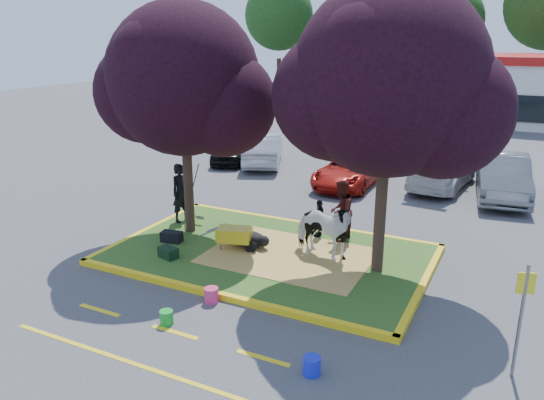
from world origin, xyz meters
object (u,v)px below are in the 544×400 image
at_px(bucket_green, 166,317).
at_px(calf, 249,239).
at_px(wheelbarrow, 235,235).
at_px(car_black, 230,149).
at_px(cow, 323,230).
at_px(bucket_blue, 312,366).
at_px(handler, 181,193).
at_px(sign_post, 522,310).
at_px(bucket_pink, 211,295).
at_px(car_silver, 263,149).

bearing_deg(bucket_green, calf, 94.55).
xyz_separation_m(wheelbarrow, car_black, (-5.71, 9.37, 0.05)).
bearing_deg(cow, bucket_blue, -150.07).
bearing_deg(wheelbarrow, calf, 43.76).
height_order(handler, bucket_green, handler).
distance_m(sign_post, bucket_pink, 6.27).
relative_size(handler, sign_post, 0.86).
relative_size(bucket_pink, bucket_blue, 1.00).
bearing_deg(car_silver, wheelbarrow, 90.39).
distance_m(cow, sign_post, 5.64).
height_order(handler, car_black, handler).
distance_m(handler, sign_post, 10.36).
distance_m(cow, wheelbarrow, 2.39).
xyz_separation_m(calf, car_silver, (-4.32, 9.22, 0.36)).
xyz_separation_m(wheelbarrow, bucket_green, (0.56, -3.75, -0.42)).
bearing_deg(bucket_blue, bucket_pink, 154.27).
bearing_deg(cow, sign_post, -111.70).
xyz_separation_m(handler, bucket_blue, (6.50, -5.25, -0.89)).
bearing_deg(wheelbarrow, handler, 137.93).
bearing_deg(handler, bucket_green, -130.95).
relative_size(cow, car_black, 0.49).
bearing_deg(wheelbarrow, car_silver, 96.62).
bearing_deg(cow, calf, 105.05).
xyz_separation_m(calf, handler, (-2.85, 0.86, 0.70)).
bearing_deg(bucket_green, wheelbarrow, 98.45).
xyz_separation_m(handler, car_silver, (-1.47, 8.36, -0.34)).
height_order(sign_post, car_silver, sign_post).
bearing_deg(handler, car_silver, 26.63).
relative_size(bucket_green, bucket_pink, 0.89).
relative_size(calf, wheelbarrow, 0.61).
relative_size(cow, wheelbarrow, 1.10).
bearing_deg(sign_post, car_black, 116.39).
relative_size(wheelbarrow, bucket_pink, 4.78).
bearing_deg(sign_post, cow, 126.80).
bearing_deg(calf, car_black, 105.21).
bearing_deg(bucket_green, car_silver, 109.19).
xyz_separation_m(handler, bucket_green, (3.18, -5.01, -0.91)).
height_order(calf, car_silver, car_silver).
relative_size(bucket_pink, car_black, 0.09).
distance_m(sign_post, bucket_blue, 3.69).
distance_m(calf, bucket_pink, 3.02).
bearing_deg(car_silver, calf, 92.45).
height_order(handler, bucket_pink, handler).
relative_size(bucket_blue, car_black, 0.09).
bearing_deg(bucket_blue, sign_post, 25.72).
bearing_deg(bucket_pink, calf, 102.48).
relative_size(cow, bucket_pink, 5.27).
bearing_deg(bucket_blue, cow, 109.20).
bearing_deg(wheelbarrow, bucket_pink, -87.39).
bearing_deg(bucket_green, cow, 67.97).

